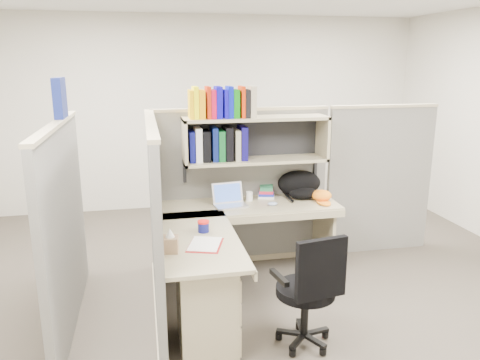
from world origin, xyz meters
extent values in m
plane|color=#3C362E|center=(0.00, 0.00, 0.00)|extent=(6.00, 6.00, 0.00)
plane|color=beige|center=(0.00, 3.00, 1.35)|extent=(6.00, 0.00, 6.00)
cube|color=#63635E|center=(0.00, 0.90, 0.80)|extent=(1.80, 0.06, 1.60)
cube|color=tan|center=(0.00, 0.90, 1.61)|extent=(1.80, 0.08, 0.03)
cube|color=#63635E|center=(-0.90, 0.00, 0.80)|extent=(0.06, 1.80, 1.60)
cube|color=tan|center=(-0.90, 0.00, 1.61)|extent=(0.08, 1.80, 0.03)
cube|color=#63635E|center=(-1.60, 0.00, 0.80)|extent=(0.06, 1.80, 1.60)
cube|color=#63635E|center=(1.55, 0.90, 0.80)|extent=(1.20, 0.06, 1.60)
cube|color=navy|center=(-1.60, 0.35, 1.79)|extent=(0.07, 0.27, 0.32)
cube|color=white|center=(-0.87, 0.15, 1.20)|extent=(0.00, 0.21, 0.28)
cube|color=tan|center=(0.10, 0.70, 1.55)|extent=(1.40, 0.34, 0.03)
cube|color=tan|center=(0.10, 0.70, 1.14)|extent=(1.40, 0.34, 0.03)
cube|color=tan|center=(-0.58, 0.70, 1.34)|extent=(0.03, 0.34, 0.44)
cube|color=tan|center=(0.78, 0.70, 1.34)|extent=(0.03, 0.34, 0.44)
cube|color=black|center=(0.10, 0.86, 1.34)|extent=(1.38, 0.01, 0.41)
cube|color=#EAAF04|center=(-0.52, 0.68, 1.69)|extent=(0.03, 0.20, 0.26)
cube|color=#FFF505|center=(-0.48, 0.68, 1.71)|extent=(0.05, 0.20, 0.29)
cube|color=orange|center=(-0.42, 0.68, 1.69)|extent=(0.06, 0.20, 0.26)
cube|color=#AA1E06|center=(-0.36, 0.68, 1.71)|extent=(0.04, 0.20, 0.29)
cube|color=#B0072C|center=(-0.32, 0.68, 1.69)|extent=(0.05, 0.20, 0.26)
cube|color=#0B05A3|center=(-0.27, 0.68, 1.71)|extent=(0.06, 0.20, 0.29)
cube|color=#0B05A3|center=(-0.20, 0.68, 1.69)|extent=(0.04, 0.20, 0.26)
cube|color=#0512A6|center=(-0.16, 0.68, 1.71)|extent=(0.04, 0.20, 0.29)
cube|color=#086C0A|center=(-0.11, 0.68, 1.69)|extent=(0.06, 0.20, 0.26)
cube|color=red|center=(-0.04, 0.68, 1.71)|extent=(0.04, 0.20, 0.29)
cube|color=black|center=(0.00, 0.68, 1.69)|extent=(0.05, 0.20, 0.26)
cube|color=tan|center=(0.05, 0.68, 1.71)|extent=(0.06, 0.20, 0.29)
cube|color=#070A4C|center=(-0.52, 0.72, 1.30)|extent=(0.05, 0.24, 0.29)
cube|color=silver|center=(-0.46, 0.72, 1.31)|extent=(0.06, 0.24, 0.32)
cube|color=black|center=(-0.39, 0.72, 1.30)|extent=(0.07, 0.24, 0.29)
cube|color=#07134D|center=(-0.30, 0.72, 1.31)|extent=(0.05, 0.24, 0.32)
cube|color=#0A4B1E|center=(-0.24, 0.72, 1.30)|extent=(0.06, 0.24, 0.29)
cube|color=black|center=(-0.17, 0.72, 1.31)|extent=(0.07, 0.24, 0.32)
cube|color=gray|center=(-0.09, 0.72, 1.30)|extent=(0.05, 0.24, 0.29)
cube|color=#0C0852|center=(-0.03, 0.72, 1.31)|extent=(0.06, 0.24, 0.32)
cube|color=tan|center=(0.00, 0.57, 0.71)|extent=(1.74, 0.60, 0.03)
cube|color=tan|center=(-0.57, -0.20, 0.71)|extent=(0.60, 1.34, 0.03)
cube|color=tan|center=(0.00, 0.27, 0.68)|extent=(1.74, 0.02, 0.07)
cube|color=tan|center=(-0.27, -0.20, 0.68)|extent=(0.02, 1.34, 0.07)
cube|color=tan|center=(-0.57, -0.55, 0.34)|extent=(0.40, 0.55, 0.68)
cube|color=tan|center=(-0.36, -0.55, 0.54)|extent=(0.02, 0.50, 0.16)
cube|color=tan|center=(-0.36, -0.55, 0.36)|extent=(0.02, 0.50, 0.16)
cube|color=tan|center=(-0.36, -0.55, 0.14)|extent=(0.02, 0.50, 0.22)
cube|color=#B2B2B7|center=(-0.35, -0.55, 0.54)|extent=(0.01, 0.12, 0.01)
cube|color=tan|center=(0.80, 0.60, 0.35)|extent=(0.03, 0.55, 0.70)
cylinder|color=navy|center=(-0.52, -0.08, 0.77)|extent=(0.09, 0.09, 0.08)
cylinder|color=red|center=(-0.52, -0.08, 0.82)|extent=(0.10, 0.10, 0.02)
ellipsoid|color=#96ACD6|center=(0.22, 0.49, 0.75)|extent=(0.10, 0.07, 0.04)
cylinder|color=white|center=(0.04, 0.69, 0.78)|extent=(0.07, 0.07, 0.09)
cylinder|color=black|center=(0.15, -0.69, 0.45)|extent=(0.44, 0.44, 0.07)
cube|color=black|center=(0.18, -0.88, 0.70)|extent=(0.38, 0.11, 0.44)
cylinder|color=black|center=(0.15, -0.69, 0.27)|extent=(0.06, 0.06, 0.38)
cylinder|color=black|center=(0.15, -0.69, 0.05)|extent=(0.42, 0.42, 0.09)
cube|color=black|center=(-0.07, -0.73, 0.59)|extent=(0.08, 0.25, 0.04)
cube|color=black|center=(0.36, -0.65, 0.59)|extent=(0.08, 0.25, 0.04)
camera|label=1|loc=(-0.96, -3.64, 2.08)|focal=35.00mm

